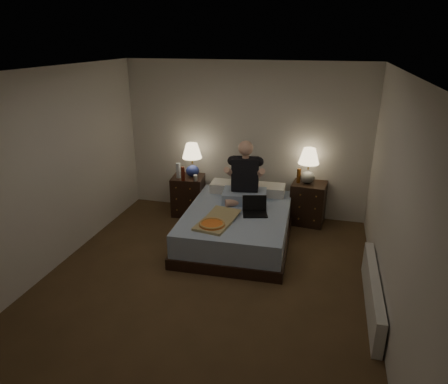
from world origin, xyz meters
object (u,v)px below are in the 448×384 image
(beer_bottle_right, at_px, (299,176))
(pizza_box, at_px, (212,225))
(nightstand_left, at_px, (188,195))
(nightstand_right, at_px, (308,203))
(radiator, at_px, (372,292))
(lamp_right, at_px, (308,166))
(person, at_px, (245,172))
(bed, at_px, (237,226))
(laptop, at_px, (255,207))
(water_bottle, at_px, (178,170))
(beer_bottle_left, at_px, (183,174))
(lamp_left, at_px, (192,160))
(soda_can, at_px, (195,178))

(beer_bottle_right, xyz_separation_m, pizza_box, (-0.99, -1.49, -0.27))
(nightstand_left, xyz_separation_m, nightstand_right, (1.98, 0.16, 0.01))
(nightstand_right, distance_m, radiator, 2.24)
(lamp_right, bearing_deg, nightstand_left, -175.39)
(beer_bottle_right, height_order, person, person)
(bed, height_order, nightstand_left, nightstand_left)
(nightstand_right, xyz_separation_m, laptop, (-0.69, -0.98, 0.26))
(lamp_right, relative_size, water_bottle, 2.24)
(beer_bottle_right, bearing_deg, beer_bottle_left, -169.70)
(lamp_left, distance_m, person, 1.06)
(bed, height_order, beer_bottle_right, beer_bottle_right)
(water_bottle, relative_size, beer_bottle_right, 1.09)
(nightstand_left, relative_size, nightstand_right, 0.98)
(lamp_right, xyz_separation_m, laptop, (-0.65, -0.98, -0.35))
(water_bottle, xyz_separation_m, radiator, (2.94, -1.83, -0.58))
(lamp_right, height_order, beer_bottle_left, lamp_right)
(bed, xyz_separation_m, water_bottle, (-1.15, 0.68, 0.54))
(beer_bottle_left, bearing_deg, lamp_right, 10.22)
(soda_can, distance_m, beer_bottle_right, 1.64)
(nightstand_left, relative_size, beer_bottle_right, 2.87)
(pizza_box, bearing_deg, nightstand_right, 61.55)
(lamp_right, relative_size, beer_bottle_left, 2.43)
(laptop, height_order, radiator, laptop)
(lamp_right, bearing_deg, bed, -135.10)
(beer_bottle_left, relative_size, laptop, 0.68)
(soda_can, relative_size, radiator, 0.06)
(water_bottle, bearing_deg, radiator, -31.94)
(bed, xyz_separation_m, soda_can, (-0.83, 0.60, 0.47))
(bed, distance_m, water_bottle, 1.44)
(person, bearing_deg, water_bottle, 158.67)
(bed, xyz_separation_m, nightstand_left, (-1.02, 0.76, 0.09))
(nightstand_right, xyz_separation_m, radiator, (0.83, -2.07, -0.14))
(nightstand_right, distance_m, pizza_box, 1.92)
(lamp_right, bearing_deg, pizza_box, -126.44)
(beer_bottle_left, bearing_deg, bed, -28.69)
(pizza_box, relative_size, radiator, 0.47)
(lamp_right, bearing_deg, beer_bottle_right, -170.84)
(soda_can, xyz_separation_m, beer_bottle_right, (1.61, 0.29, 0.08))
(nightstand_left, distance_m, water_bottle, 0.48)
(soda_can, height_order, beer_bottle_left, beer_bottle_left)
(beer_bottle_left, height_order, radiator, beer_bottle_left)
(bed, distance_m, pizza_box, 0.70)
(person, height_order, radiator, person)
(nightstand_left, height_order, laptop, laptop)
(soda_can, xyz_separation_m, laptop, (1.10, -0.67, -0.11))
(soda_can, xyz_separation_m, pizza_box, (0.63, -1.20, -0.19))
(laptop, bearing_deg, person, 103.32)
(lamp_right, height_order, soda_can, lamp_right)
(bed, bearing_deg, lamp_left, 137.61)
(lamp_right, bearing_deg, nightstand_right, 0.00)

